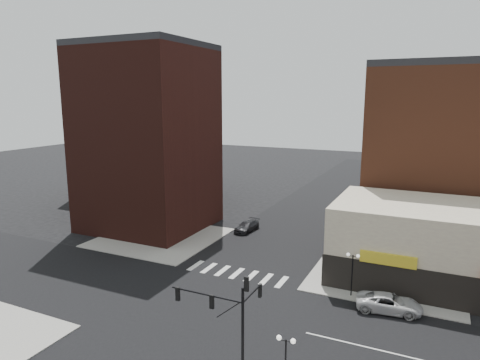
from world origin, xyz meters
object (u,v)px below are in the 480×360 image
at_px(street_lamp_se_a, 286,352).
at_px(dark_sedan_north, 247,226).
at_px(street_lamp_ne, 353,264).
at_px(white_suv, 389,303).
at_px(traffic_signal, 232,312).

xyz_separation_m(street_lamp_se_a, dark_sedan_north, (-16.19, 30.09, -2.58)).
height_order(street_lamp_ne, white_suv, street_lamp_ne).
bearing_deg(white_suv, dark_sedan_north, 45.47).
xyz_separation_m(traffic_signal, street_lamp_se_a, (3.76, -0.17, -1.67)).
height_order(street_lamp_se_a, white_suv, street_lamp_se_a).
bearing_deg(dark_sedan_north, white_suv, -32.21).
relative_size(white_suv, dark_sedan_north, 1.15).
bearing_deg(traffic_signal, street_lamp_ne, 73.25).
bearing_deg(dark_sedan_north, street_lamp_ne, -34.64).
distance_m(street_lamp_se_a, dark_sedan_north, 34.27).
height_order(traffic_signal, white_suv, traffic_signal).
bearing_deg(dark_sedan_north, street_lamp_se_a, -57.01).
relative_size(street_lamp_ne, dark_sedan_north, 0.85).
xyz_separation_m(traffic_signal, street_lamp_ne, (4.76, 15.83, -1.67)).
height_order(street_lamp_ne, dark_sedan_north, street_lamp_ne).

